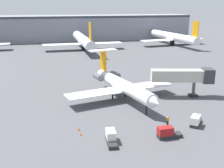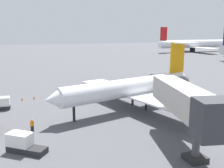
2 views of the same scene
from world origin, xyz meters
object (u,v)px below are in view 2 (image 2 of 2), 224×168
(regional_jet, at_px, (134,87))
(jet_bridge, at_px, (190,104))
(ground_crew_marshaller, at_px, (32,126))
(traffic_cone_mid, at_px, (34,98))
(parked_airliner_west_end, at_px, (192,44))
(baggage_tug_lead, at_px, (23,144))
(traffic_cone_near, at_px, (22,99))

(regional_jet, distance_m, jet_bridge, 15.11)
(ground_crew_marshaller, bearing_deg, traffic_cone_mid, 175.06)
(jet_bridge, relative_size, parked_airliner_west_end, 0.34)
(traffic_cone_mid, height_order, parked_airliner_west_end, parked_airliner_west_end)
(jet_bridge, xyz_separation_m, parked_airliner_west_end, (-102.67, 79.31, -0.45))
(traffic_cone_mid, distance_m, parked_airliner_west_end, 119.72)
(ground_crew_marshaller, distance_m, parked_airliner_west_end, 131.26)
(ground_crew_marshaller, xyz_separation_m, traffic_cone_mid, (-15.69, 1.36, -0.58))
(regional_jet, distance_m, ground_crew_marshaller, 16.11)
(baggage_tug_lead, bearing_deg, traffic_cone_mid, 172.90)
(ground_crew_marshaller, xyz_separation_m, baggage_tug_lead, (4.78, -1.19, -0.02))
(regional_jet, xyz_separation_m, traffic_cone_mid, (-11.14, -13.87, -3.20))
(traffic_cone_near, bearing_deg, parked_airliner_west_end, 129.22)
(traffic_cone_near, xyz_separation_m, traffic_cone_mid, (-0.14, 2.00, 0.00))
(regional_jet, height_order, baggage_tug_lead, regional_jet)
(jet_bridge, height_order, parked_airliner_west_end, parked_airliner_west_end)
(regional_jet, xyz_separation_m, traffic_cone_near, (-11.01, -15.87, -3.20))
(jet_bridge, relative_size, baggage_tug_lead, 3.59)
(baggage_tug_lead, relative_size, traffic_cone_near, 7.23)
(jet_bridge, bearing_deg, traffic_cone_near, -150.59)
(baggage_tug_lead, height_order, parked_airliner_west_end, parked_airliner_west_end)
(traffic_cone_mid, bearing_deg, jet_bridge, 25.83)
(regional_jet, bearing_deg, jet_bridge, -4.66)
(jet_bridge, xyz_separation_m, baggage_tug_lead, (-5.66, -15.20, -4.06))
(jet_bridge, relative_size, traffic_cone_mid, 26.00)
(traffic_cone_mid, bearing_deg, ground_crew_marshaller, -4.94)
(baggage_tug_lead, height_order, traffic_cone_near, baggage_tug_lead)
(traffic_cone_mid, xyz_separation_m, parked_airliner_west_end, (-76.54, 91.96, 4.17))
(baggage_tug_lead, distance_m, parked_airliner_west_end, 135.49)
(ground_crew_marshaller, bearing_deg, baggage_tug_lead, -13.99)
(ground_crew_marshaller, distance_m, baggage_tug_lead, 4.93)
(jet_bridge, bearing_deg, traffic_cone_mid, -154.17)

